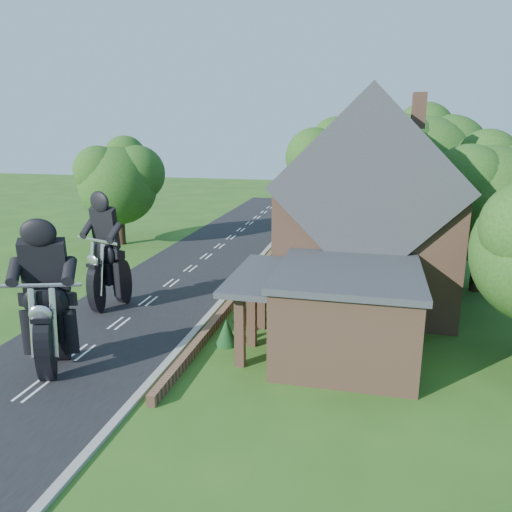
% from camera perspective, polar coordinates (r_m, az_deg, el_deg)
% --- Properties ---
extents(ground, '(120.00, 120.00, 0.00)m').
position_cam_1_polar(ground, '(23.25, -15.38, -7.46)').
color(ground, '#275016').
rests_on(ground, ground).
extents(road, '(7.00, 80.00, 0.02)m').
position_cam_1_polar(road, '(23.25, -15.38, -7.44)').
color(road, black).
rests_on(road, ground).
extents(kerb, '(0.30, 80.00, 0.12)m').
position_cam_1_polar(kerb, '(21.79, -6.83, -8.38)').
color(kerb, gray).
rests_on(kerb, ground).
extents(garden_wall, '(0.30, 22.00, 0.40)m').
position_cam_1_polar(garden_wall, '(26.00, -1.72, -4.05)').
color(garden_wall, brown).
rests_on(garden_wall, ground).
extents(house, '(9.54, 8.64, 10.24)m').
position_cam_1_polar(house, '(25.12, 12.64, 4.69)').
color(house, brown).
rests_on(house, ground).
extents(annex, '(7.05, 5.94, 3.44)m').
position_cam_1_polar(annex, '(19.23, 9.96, -6.23)').
color(annex, brown).
rests_on(annex, ground).
extents(tree_house_right, '(6.51, 6.00, 8.40)m').
position_cam_1_polar(tree_house_right, '(28.22, 25.50, 6.43)').
color(tree_house_right, black).
rests_on(tree_house_right, ground).
extents(tree_behind_house, '(7.81, 7.20, 10.08)m').
position_cam_1_polar(tree_behind_house, '(35.15, 19.23, 10.13)').
color(tree_behind_house, black).
rests_on(tree_behind_house, ground).
extents(tree_behind_left, '(6.94, 6.40, 9.16)m').
position_cam_1_polar(tree_behind_left, '(36.09, 9.34, 10.06)').
color(tree_behind_left, black).
rests_on(tree_behind_left, ground).
extents(tree_far_road, '(6.08, 5.60, 7.84)m').
position_cam_1_polar(tree_far_road, '(37.46, -14.93, 8.55)').
color(tree_far_road, black).
rests_on(tree_far_road, ground).
extents(shrub_a, '(0.90, 0.90, 1.10)m').
position_cam_1_polar(shrub_a, '(20.23, -3.40, -8.66)').
color(shrub_a, black).
rests_on(shrub_a, ground).
extents(shrub_b, '(0.90, 0.90, 1.10)m').
position_cam_1_polar(shrub_b, '(22.46, -1.57, -6.20)').
color(shrub_b, black).
rests_on(shrub_b, ground).
extents(shrub_c, '(0.90, 0.90, 1.10)m').
position_cam_1_polar(shrub_c, '(24.74, -0.08, -4.18)').
color(shrub_c, black).
rests_on(shrub_c, ground).
extents(shrub_d, '(0.90, 0.90, 1.10)m').
position_cam_1_polar(shrub_d, '(29.40, 2.17, -1.09)').
color(shrub_d, black).
rests_on(shrub_d, ground).
extents(shrub_e, '(0.90, 0.90, 1.10)m').
position_cam_1_polar(shrub_e, '(31.77, 3.05, 0.11)').
color(shrub_e, black).
rests_on(shrub_e, ground).
extents(shrub_f, '(0.90, 0.90, 1.10)m').
position_cam_1_polar(shrub_f, '(34.16, 3.80, 1.14)').
color(shrub_f, black).
rests_on(shrub_f, ground).
extents(motorcycle_lead, '(0.97, 1.86, 1.68)m').
position_cam_1_polar(motorcycle_lead, '(19.48, -22.13, -9.83)').
color(motorcycle_lead, black).
rests_on(motorcycle_lead, ground).
extents(motorcycle_follow, '(1.06, 1.87, 1.70)m').
position_cam_1_polar(motorcycle_follow, '(25.00, -16.35, -3.87)').
color(motorcycle_follow, black).
rests_on(motorcycle_follow, ground).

